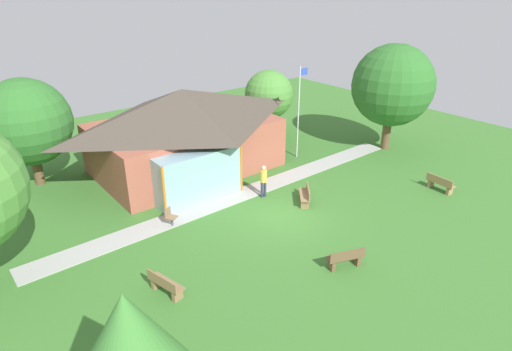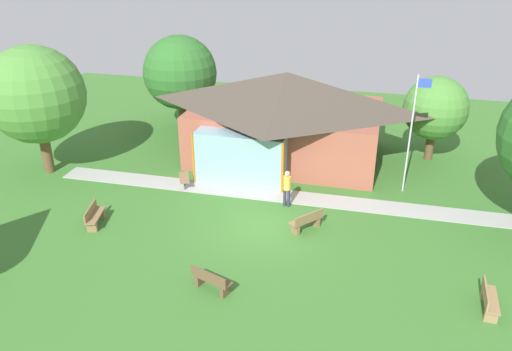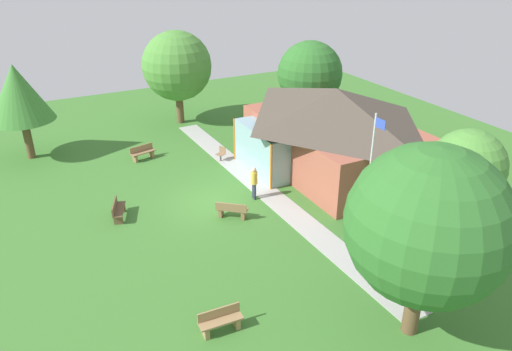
% 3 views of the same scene
% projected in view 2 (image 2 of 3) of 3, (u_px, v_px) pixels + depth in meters
% --- Properties ---
extents(ground_plane, '(44.00, 44.00, 0.00)m').
position_uv_depth(ground_plane, '(263.00, 227.00, 21.09)').
color(ground_plane, '#3D752D').
extents(pavilion, '(10.80, 8.18, 4.70)m').
position_uv_depth(pavilion, '(285.00, 115.00, 26.80)').
color(pavilion, '#A35642').
rests_on(pavilion, ground_plane).
extents(footpath, '(22.02, 1.67, 0.03)m').
position_uv_depth(footpath, '(278.00, 196.00, 23.63)').
color(footpath, '#ADADA8').
rests_on(footpath, ground_plane).
extents(flagpole, '(0.64, 0.08, 5.62)m').
position_uv_depth(flagpole, '(412.00, 130.00, 22.78)').
color(flagpole, silver).
rests_on(flagpole, ground_plane).
extents(bench_rear_near_path, '(1.29, 1.44, 0.84)m').
position_uv_depth(bench_rear_near_path, '(307.00, 221.00, 20.70)').
color(bench_rear_near_path, olive).
rests_on(bench_rear_near_path, ground_plane).
extents(bench_lawn_far_right, '(0.51, 1.52, 0.84)m').
position_uv_depth(bench_lawn_far_right, '(489.00, 300.00, 16.19)').
color(bench_lawn_far_right, '#9E7A51').
rests_on(bench_lawn_far_right, ground_plane).
extents(bench_mid_left, '(0.78, 1.56, 0.84)m').
position_uv_depth(bench_mid_left, '(94.00, 216.00, 21.09)').
color(bench_mid_left, olive).
rests_on(bench_mid_left, ground_plane).
extents(bench_front_center, '(1.56, 0.92, 0.84)m').
position_uv_depth(bench_front_center, '(211.00, 281.00, 17.12)').
color(bench_front_center, brown).
rests_on(bench_front_center, ground_plane).
extents(patio_chair_west, '(0.60, 0.60, 0.86)m').
position_uv_depth(patio_chair_west, '(184.00, 181.00, 24.09)').
color(patio_chair_west, '#8C6B4C').
rests_on(patio_chair_west, ground_plane).
extents(visitor_on_path, '(0.34, 0.34, 1.74)m').
position_uv_depth(visitor_on_path, '(287.00, 186.00, 22.30)').
color(visitor_on_path, '#2D3347').
rests_on(visitor_on_path, ground_plane).
extents(tree_behind_pavilion_left, '(4.52, 4.52, 5.75)m').
position_uv_depth(tree_behind_pavilion_left, '(180.00, 73.00, 30.92)').
color(tree_behind_pavilion_left, brown).
rests_on(tree_behind_pavilion_left, ground_plane).
extents(tree_behind_pavilion_right, '(3.35, 3.35, 4.57)m').
position_uv_depth(tree_behind_pavilion_right, '(436.00, 108.00, 26.39)').
color(tree_behind_pavilion_right, brown).
rests_on(tree_behind_pavilion_right, ground_plane).
extents(tree_west_hedge, '(4.77, 4.77, 6.47)m').
position_uv_depth(tree_west_hedge, '(36.00, 95.00, 24.40)').
color(tree_west_hedge, brown).
rests_on(tree_west_hedge, ground_plane).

